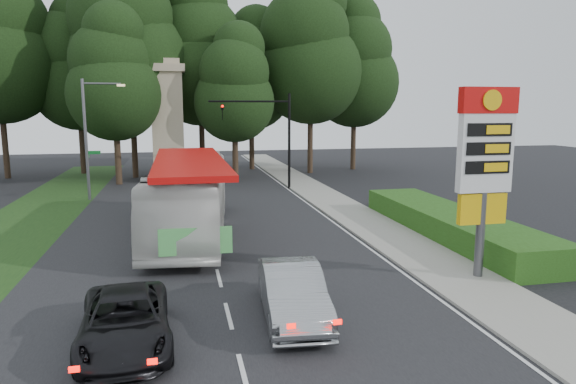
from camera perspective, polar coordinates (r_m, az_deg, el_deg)
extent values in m
plane|color=black|center=(15.37, -6.43, -14.28)|extent=(120.00, 120.00, 0.00)
cube|color=black|center=(26.77, -9.07, -4.01)|extent=(14.00, 80.00, 0.02)
cube|color=gray|center=(28.48, 8.29, -3.08)|extent=(3.00, 80.00, 0.12)
cube|color=#193814|center=(33.61, -26.07, -2.13)|extent=(5.00, 50.00, 0.02)
cube|color=#214612|center=(26.08, 17.61, -3.37)|extent=(3.00, 14.00, 1.20)
cylinder|color=#59595E|center=(19.70, 20.56, -4.59)|extent=(0.32, 0.32, 3.20)
cube|color=#DEAB0B|center=(19.50, 20.73, -1.74)|extent=(1.80, 0.25, 1.10)
cube|color=silver|center=(19.24, 21.08, 4.12)|extent=(2.00, 0.35, 2.80)
cube|color=#C00B0A|center=(19.17, 21.40, 9.48)|extent=(2.10, 0.40, 0.90)
cylinder|color=#DEAB0B|center=(18.99, 21.77, 9.46)|extent=(0.70, 0.05, 0.70)
cube|color=black|center=(19.03, 21.53, 6.46)|extent=(1.70, 0.04, 0.45)
cube|color=black|center=(19.07, 21.42, 4.51)|extent=(1.70, 0.04, 0.45)
cube|color=black|center=(19.12, 21.30, 2.57)|extent=(1.70, 0.04, 0.45)
cylinder|color=black|center=(39.01, 0.14, 5.62)|extent=(0.20, 0.20, 7.20)
cylinder|color=black|center=(38.40, -4.31, 10.01)|extent=(6.00, 0.14, 0.14)
imported|color=black|center=(38.17, -7.32, 9.59)|extent=(0.18, 0.22, 1.10)
sphere|color=#FF0C05|center=(38.02, -7.30, 9.44)|extent=(0.18, 0.18, 0.18)
cylinder|color=#59595E|center=(36.56, -21.54, 5.34)|extent=(0.20, 0.20, 8.00)
cylinder|color=#59595E|center=(36.36, -19.99, 11.26)|extent=(2.40, 0.12, 0.12)
cube|color=#FFE599|center=(36.22, -18.06, 11.21)|extent=(0.50, 0.22, 0.14)
cube|color=#0C591E|center=(36.55, -20.76, 4.13)|extent=(0.85, 0.04, 0.22)
cube|color=#0C591E|center=(37.08, -21.32, 3.70)|extent=(0.04, 0.85, 0.22)
cube|color=tan|center=(44.06, -13.18, 6.97)|extent=(2.50, 2.50, 9.00)
cube|color=tan|center=(44.14, -13.42, 13.21)|extent=(3.00, 3.00, 0.60)
cube|color=tan|center=(44.18, -13.45, 13.86)|extent=(2.20, 2.20, 0.50)
cylinder|color=#2D2116|center=(51.26, -28.94, 4.85)|extent=(0.50, 0.50, 6.30)
cylinder|color=#2D2116|center=(51.87, -21.90, 4.88)|extent=(0.50, 0.50, 5.40)
sphere|color=black|center=(51.80, -22.28, 11.00)|extent=(8.40, 8.40, 8.40)
sphere|color=black|center=(52.00, -22.49, 14.30)|extent=(7.20, 7.20, 7.20)
sphere|color=black|center=(52.32, -22.67, 17.08)|extent=(5.40, 5.40, 5.40)
cylinder|color=#2D2116|center=(47.26, -16.73, 5.44)|extent=(0.50, 0.50, 6.48)
sphere|color=black|center=(47.31, -17.12, 13.51)|extent=(10.08, 10.08, 10.08)
sphere|color=black|center=(47.73, -17.33, 17.81)|extent=(8.64, 8.64, 8.64)
cylinder|color=#2D2116|center=(49.18, -9.52, 5.53)|extent=(0.50, 0.50, 5.94)
sphere|color=black|center=(49.16, -9.72, 12.64)|extent=(9.24, 9.24, 9.24)
sphere|color=black|center=(49.47, -9.83, 16.46)|extent=(7.92, 7.92, 7.92)
sphere|color=black|center=(49.90, -9.92, 19.66)|extent=(5.94, 5.94, 5.94)
cylinder|color=#2D2116|center=(51.67, -4.05, 5.41)|extent=(0.50, 0.50, 5.22)
sphere|color=black|center=(51.58, -4.12, 11.37)|extent=(8.12, 8.12, 8.12)
sphere|color=black|center=(51.76, -4.16, 14.58)|extent=(6.96, 6.96, 6.96)
sphere|color=black|center=(52.05, -4.20, 17.28)|extent=(5.22, 5.22, 5.22)
cylinder|color=#2D2116|center=(48.71, 2.48, 5.72)|extent=(0.50, 0.50, 6.12)
sphere|color=black|center=(48.72, 2.53, 13.12)|extent=(9.52, 9.52, 9.52)
sphere|color=black|center=(49.06, 2.56, 17.09)|extent=(8.16, 8.16, 8.16)
sphere|color=black|center=(49.53, 2.59, 20.40)|extent=(6.12, 6.12, 6.12)
cylinder|color=#2D2116|center=(52.10, 7.27, 5.59)|extent=(0.50, 0.50, 5.58)
sphere|color=black|center=(52.05, 7.40, 11.90)|extent=(8.68, 8.68, 8.68)
sphere|color=black|center=(52.28, 7.47, 15.30)|extent=(7.44, 7.44, 7.44)
sphere|color=black|center=(52.62, 7.54, 18.15)|extent=(5.58, 5.58, 5.58)
cylinder|color=#2D2116|center=(43.44, -18.39, 3.86)|extent=(0.50, 0.50, 4.68)
sphere|color=black|center=(43.29, -18.72, 10.20)|extent=(7.28, 7.28, 7.28)
sphere|color=black|center=(43.42, -18.90, 13.63)|extent=(6.24, 6.24, 6.24)
sphere|color=black|center=(43.66, -19.06, 16.52)|extent=(4.68, 4.68, 4.68)
cylinder|color=#2D2116|center=(43.97, -5.88, 4.11)|extent=(0.50, 0.50, 4.32)
sphere|color=black|center=(43.79, -5.98, 9.90)|extent=(6.72, 6.72, 6.72)
sphere|color=black|center=(43.88, -6.03, 13.04)|extent=(5.76, 5.76, 5.76)
sphere|color=black|center=(44.06, -6.08, 15.69)|extent=(4.32, 4.32, 4.32)
imported|color=silver|center=(25.35, -10.81, -0.54)|extent=(4.52, 13.64, 3.73)
imported|color=#93979A|center=(15.31, 0.51, -11.09)|extent=(2.06, 4.95, 1.59)
imported|color=black|center=(14.34, -17.64, -13.51)|extent=(2.58, 5.04, 1.36)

